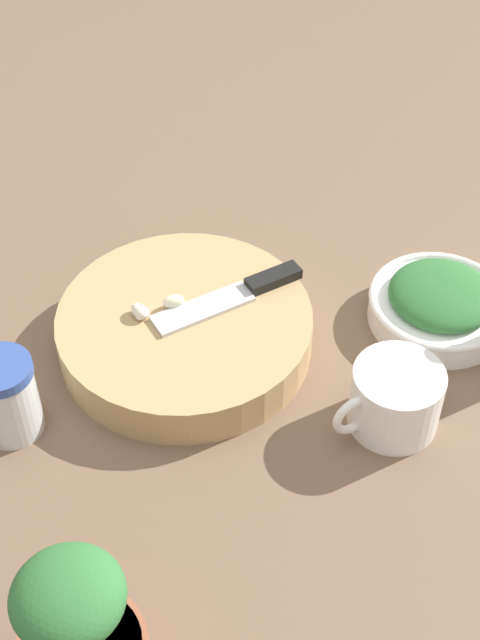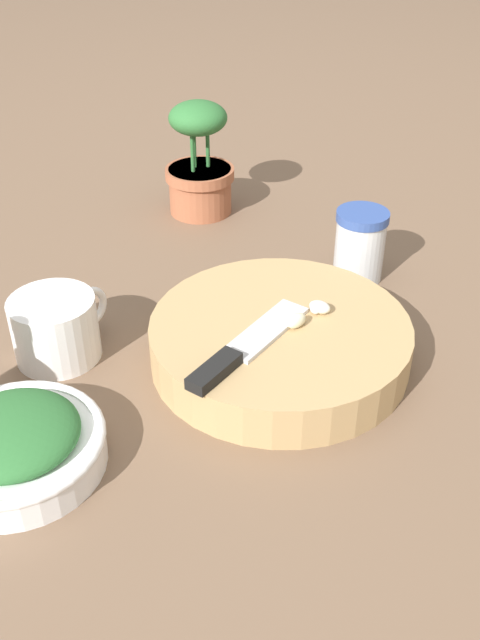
% 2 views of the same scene
% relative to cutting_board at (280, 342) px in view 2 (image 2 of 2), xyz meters
% --- Properties ---
extents(ground_plane, '(5.00, 5.00, 0.00)m').
position_rel_cutting_board_xyz_m(ground_plane, '(-0.04, 0.03, -0.02)').
color(ground_plane, brown).
extents(cutting_board, '(0.29, 0.29, 0.05)m').
position_rel_cutting_board_xyz_m(cutting_board, '(0.00, 0.00, 0.00)').
color(cutting_board, tan).
rests_on(cutting_board, ground_plane).
extents(chef_knife, '(0.19, 0.04, 0.01)m').
position_rel_cutting_board_xyz_m(chef_knife, '(-0.07, -0.00, 0.03)').
color(chef_knife, black).
rests_on(chef_knife, cutting_board).
extents(garlic_cloves, '(0.06, 0.03, 0.02)m').
position_rel_cutting_board_xyz_m(garlic_cloves, '(0.03, -0.02, 0.03)').
color(garlic_cloves, silver).
rests_on(garlic_cloves, cutting_board).
extents(herb_bowl, '(0.17, 0.17, 0.06)m').
position_rel_cutting_board_xyz_m(herb_bowl, '(-0.29, 0.09, 0.00)').
color(herb_bowl, white).
rests_on(herb_bowl, ground_plane).
extents(spice_jar, '(0.07, 0.07, 0.10)m').
position_rel_cutting_board_xyz_m(spice_jar, '(0.21, 0.03, 0.02)').
color(spice_jar, silver).
rests_on(spice_jar, ground_plane).
extents(coffee_mug, '(0.12, 0.10, 0.07)m').
position_rel_cutting_board_xyz_m(coffee_mug, '(-0.15, 0.20, 0.01)').
color(coffee_mug, white).
rests_on(coffee_mug, ground_plane).
extents(potted_herb, '(0.11, 0.11, 0.17)m').
position_rel_cutting_board_xyz_m(potted_herb, '(0.23, 0.32, 0.05)').
color(potted_herb, '#A35B3D').
rests_on(potted_herb, ground_plane).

